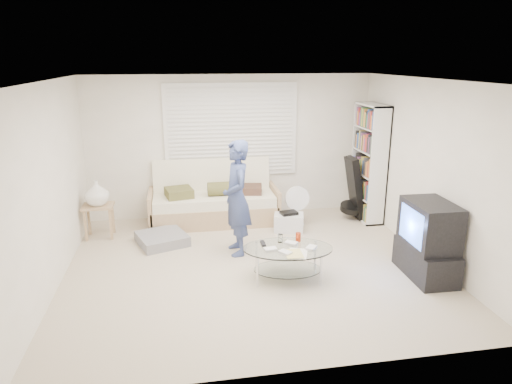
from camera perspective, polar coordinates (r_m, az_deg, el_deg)
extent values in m
plane|color=#B9A690|center=(6.39, -0.49, -9.22)|extent=(5.00, 5.00, 0.00)
cube|color=silver|center=(8.13, -3.11, 5.68)|extent=(5.00, 0.02, 2.50)
cube|color=silver|center=(3.86, 4.96, -6.74)|extent=(5.00, 0.02, 2.50)
cube|color=silver|center=(6.08, -24.43, 0.51)|extent=(0.02, 4.50, 2.50)
cube|color=silver|center=(6.81, 20.75, 2.50)|extent=(0.02, 4.50, 2.50)
cube|color=white|center=(5.76, -0.55, 13.80)|extent=(5.00, 4.50, 0.02)
cube|color=white|center=(8.05, -3.12, 7.74)|extent=(2.32, 0.06, 1.62)
cube|color=black|center=(8.03, -3.10, 7.72)|extent=(2.20, 0.01, 1.50)
cube|color=silver|center=(8.01, -3.08, 7.69)|extent=(2.16, 0.04, 1.50)
cube|color=silver|center=(8.03, -3.10, 7.72)|extent=(2.32, 0.08, 1.62)
cube|color=tan|center=(7.97, -5.24, -2.64)|extent=(2.13, 0.85, 0.34)
cube|color=#F2EBCA|center=(7.87, -5.28, -0.92)|extent=(2.05, 0.79, 0.17)
cube|color=#F2EBCA|center=(8.13, -5.55, 1.98)|extent=(2.05, 0.24, 0.65)
cube|color=tan|center=(7.92, -12.97, -2.14)|extent=(0.06, 0.85, 0.60)
cube|color=tan|center=(8.07, 2.30, -1.36)|extent=(0.06, 0.85, 0.60)
cube|color=#4F542A|center=(7.77, -9.60, -0.07)|extent=(0.51, 0.51, 0.15)
cylinder|color=#4F542A|center=(7.77, -4.10, 0.43)|extent=(0.53, 0.23, 0.23)
cube|color=#493024|center=(7.90, -0.68, 0.34)|extent=(0.44, 0.44, 0.13)
cube|color=slate|center=(7.23, -11.65, -5.74)|extent=(0.88, 0.88, 0.15)
cube|color=tan|center=(7.60, -19.14, -1.67)|extent=(0.47, 0.38, 0.04)
cube|color=tan|center=(7.59, -20.52, -3.96)|extent=(0.04, 0.04, 0.51)
cube|color=tan|center=(7.52, -17.69, -3.86)|extent=(0.04, 0.04, 0.51)
cube|color=tan|center=(7.85, -20.17, -3.25)|extent=(0.04, 0.04, 0.51)
cube|color=tan|center=(7.79, -17.43, -3.14)|extent=(0.04, 0.04, 0.51)
imported|color=white|center=(7.54, -19.30, -0.10)|extent=(0.38, 0.38, 0.40)
cube|color=white|center=(8.17, 13.96, 3.56)|extent=(0.32, 0.85, 2.02)
cube|color=black|center=(8.18, 12.26, 0.52)|extent=(0.33, 0.40, 1.10)
cylinder|color=black|center=(8.27, 11.84, -1.92)|extent=(0.40, 0.41, 0.18)
cylinder|color=white|center=(7.90, 5.02, -3.99)|extent=(0.28, 0.28, 0.03)
cylinder|color=white|center=(7.84, 5.06, -2.77)|extent=(0.04, 0.04, 0.36)
cylinder|color=white|center=(7.75, 5.11, -0.73)|extent=(0.42, 0.15, 0.42)
cylinder|color=white|center=(7.75, 5.11, -0.73)|extent=(0.11, 0.07, 0.11)
cube|color=white|center=(7.59, 4.11, -3.82)|extent=(0.55, 0.45, 0.29)
cube|color=black|center=(7.53, 4.14, -2.62)|extent=(0.30, 0.23, 0.05)
cube|color=black|center=(6.44, 20.46, -8.09)|extent=(0.52, 0.94, 0.41)
cube|color=black|center=(6.26, 20.92, -3.86)|extent=(0.53, 0.78, 0.60)
cube|color=#4B7DF2|center=(6.14, 18.90, -4.03)|extent=(0.03, 0.60, 0.45)
ellipsoid|color=silver|center=(5.90, 4.00, -7.05)|extent=(1.24, 0.89, 0.02)
ellipsoid|color=silver|center=(6.02, 3.95, -9.60)|extent=(0.95, 0.68, 0.01)
cylinder|color=silver|center=(5.76, 0.19, -10.03)|extent=(0.03, 0.03, 0.40)
cylinder|color=silver|center=(5.84, 8.13, -9.82)|extent=(0.03, 0.03, 0.40)
cylinder|color=silver|center=(6.17, 0.04, -8.13)|extent=(0.03, 0.03, 0.40)
cylinder|color=silver|center=(6.25, 7.42, -7.96)|extent=(0.03, 0.03, 0.40)
cube|color=white|center=(5.80, 1.81, -7.18)|extent=(0.17, 0.12, 0.04)
cube|color=white|center=(5.99, 4.41, -6.41)|extent=(0.19, 0.18, 0.04)
cube|color=white|center=(5.88, 6.92, -6.94)|extent=(0.18, 0.19, 0.04)
cube|color=white|center=(5.71, 3.67, -7.57)|extent=(0.18, 0.19, 0.04)
cylinder|color=silver|center=(6.04, 3.05, -5.80)|extent=(0.07, 0.07, 0.11)
cylinder|color=red|center=(6.08, 5.30, -5.64)|extent=(0.07, 0.07, 0.12)
cube|color=black|center=(5.98, 0.88, -6.44)|extent=(0.05, 0.18, 0.02)
cube|color=white|center=(5.74, 5.24, -7.66)|extent=(0.32, 0.37, 0.01)
cube|color=#D7C770|center=(5.71, 4.74, -7.68)|extent=(0.22, 0.29, 0.01)
imported|color=navy|center=(6.52, -2.43, -0.77)|extent=(0.46, 0.65, 1.68)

